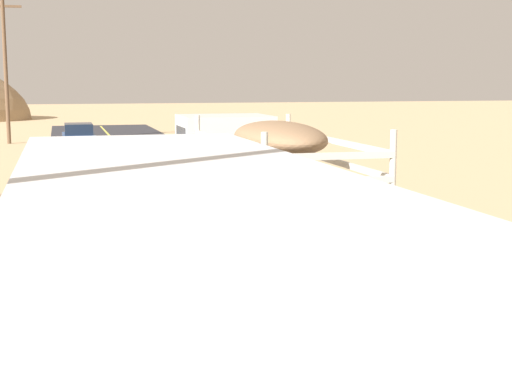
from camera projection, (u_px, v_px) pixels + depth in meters
name	position (u px, v px, depth m)	size (l,w,h in m)	color
livestock_truck	(243.00, 163.00, 19.11)	(2.53, 9.70, 3.02)	silver
car_far	(79.00, 138.00, 41.82)	(1.80, 4.40, 1.46)	#264C8C
power_pole_far	(5.00, 66.00, 45.26)	(2.20, 0.24, 8.92)	brown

